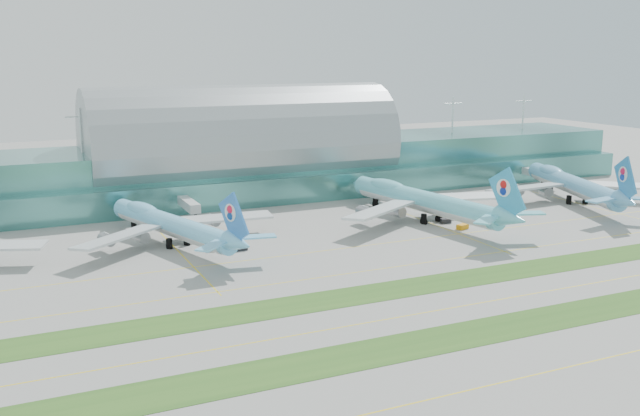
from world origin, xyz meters
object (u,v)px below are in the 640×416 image
airliner_b (170,223)px  airliner_d (572,183)px  airliner_c (422,199)px  terminal (242,159)px

airliner_b → airliner_d: bearing=-18.0°
airliner_b → airliner_c: (84.30, -4.45, 0.78)m
terminal → airliner_d: terminal is taller
terminal → airliner_d: size_ratio=4.27×
terminal → airliner_d: bearing=-30.9°
airliner_d → airliner_c: bearing=-160.3°
airliner_b → airliner_d: airliner_d is taller
airliner_b → airliner_c: bearing=-20.2°
airliner_b → airliner_c: airliner_c is taller
airliner_d → airliner_b: bearing=-163.1°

